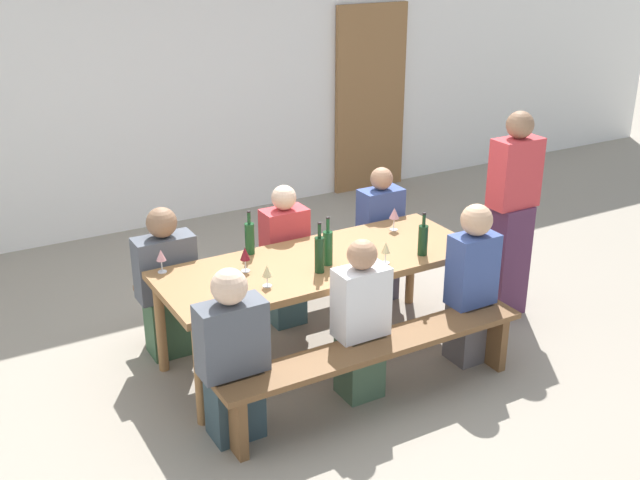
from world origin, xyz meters
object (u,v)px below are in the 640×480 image
at_px(bench_near, 376,356).
at_px(wine_glass_3, 394,214).
at_px(wine_bottle_2, 328,247).
at_px(seated_guest_near_0, 233,359).
at_px(wine_glass_1, 267,272).
at_px(seated_guest_far_0, 167,286).
at_px(wine_glass_2, 386,248).
at_px(wine_bottle_1, 319,254).
at_px(standing_host, 511,218).
at_px(wine_bottle_0, 423,239).
at_px(seated_guest_far_2, 380,238).
at_px(wine_glass_4, 245,254).
at_px(wine_glass_0, 161,256).
at_px(seated_guest_far_1, 285,259).
at_px(tasting_table, 320,269).
at_px(bench_far, 274,273).
at_px(seated_guest_near_1, 361,323).
at_px(wooden_door, 370,99).
at_px(seated_guest_near_2, 471,286).
at_px(wine_bottle_3, 250,238).

distance_m(bench_near, wine_glass_3, 1.32).
height_order(wine_bottle_2, seated_guest_near_0, seated_guest_near_0).
xyz_separation_m(wine_glass_1, seated_guest_far_0, (-0.42, 0.77, -0.32)).
bearing_deg(wine_bottle_2, wine_glass_2, -26.99).
xyz_separation_m(wine_bottle_1, standing_host, (1.72, 0.03, -0.08)).
height_order(wine_glass_1, seated_guest_far_0, seated_guest_far_0).
relative_size(wine_bottle_0, standing_host, 0.19).
bearing_deg(wine_glass_1, seated_guest_near_0, -138.00).
distance_m(wine_bottle_0, seated_guest_far_2, 0.93).
relative_size(wine_glass_3, wine_glass_4, 1.02).
bearing_deg(bench_near, wine_glass_0, 133.52).
xyz_separation_m(wine_glass_1, seated_guest_near_0, (-0.42, -0.38, -0.32)).
bearing_deg(bench_near, standing_host, 19.83).
height_order(bench_near, seated_guest_far_1, seated_guest_far_1).
xyz_separation_m(tasting_table, wine_glass_1, (-0.50, -0.20, 0.17)).
bearing_deg(wine_bottle_1, seated_guest_far_2, 36.87).
distance_m(bench_far, seated_guest_near_1, 1.31).
distance_m(wooden_door, seated_guest_near_2, 3.97).
height_order(wine_glass_4, standing_host, standing_host).
bearing_deg(wine_glass_3, wine_bottle_0, -100.97).
relative_size(seated_guest_near_1, standing_host, 0.68).
relative_size(wine_glass_2, seated_guest_far_2, 0.14).
xyz_separation_m(wine_glass_3, seated_guest_far_1, (-0.75, 0.36, -0.35)).
relative_size(bench_far, seated_guest_near_1, 1.96).
distance_m(wine_bottle_3, wine_glass_3, 1.15).
bearing_deg(wine_bottle_3, seated_guest_near_0, -120.92).
xyz_separation_m(wine_glass_0, seated_guest_far_0, (0.09, 0.22, -0.34)).
height_order(wine_bottle_0, wine_glass_1, wine_bottle_0).
bearing_deg(tasting_table, wine_bottle_3, 136.94).
relative_size(wine_bottle_0, seated_guest_far_1, 0.28).
distance_m(wine_bottle_3, seated_guest_far_1, 0.56).
relative_size(wine_bottle_0, wine_glass_3, 1.77).
distance_m(wine_glass_3, standing_host, 0.92).
xyz_separation_m(wine_glass_2, wine_glass_4, (-0.89, 0.36, 0.01)).
relative_size(wine_glass_1, wine_glass_2, 0.94).
bearing_deg(wine_glass_4, seated_guest_near_0, -121.00).
relative_size(wine_bottle_1, wine_glass_0, 2.18).
bearing_deg(wine_bottle_2, seated_guest_near_2, -28.90).
distance_m(wine_glass_3, wine_glass_4, 1.30).
xyz_separation_m(tasting_table, wine_glass_0, (-1.02, 0.35, 0.19)).
distance_m(wine_bottle_1, wine_glass_4, 0.50).
relative_size(seated_guest_near_2, seated_guest_far_1, 1.05).
bearing_deg(bench_near, seated_guest_near_2, 9.63).
height_order(tasting_table, seated_guest_near_0, seated_guest_near_0).
bearing_deg(wine_bottle_2, wine_glass_4, 161.80).
relative_size(seated_guest_near_2, seated_guest_far_2, 1.04).
height_order(bench_far, seated_guest_near_1, seated_guest_near_1).
xyz_separation_m(bench_far, wine_glass_1, (-0.50, -0.92, 0.49)).
relative_size(wine_glass_4, seated_guest_near_1, 0.16).
distance_m(tasting_table, wine_glass_4, 0.57).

